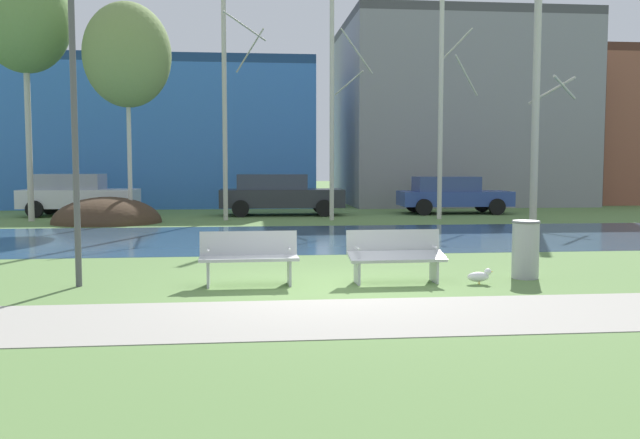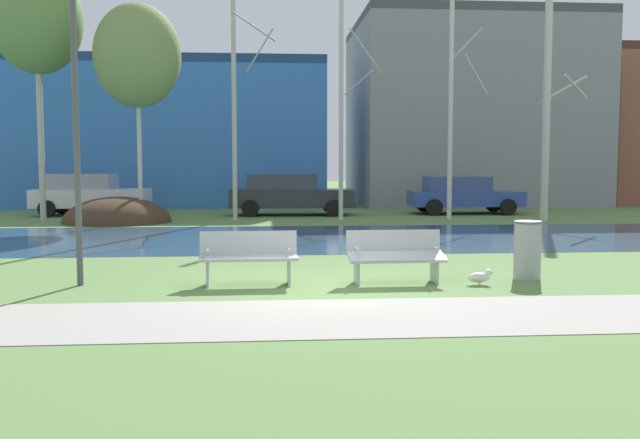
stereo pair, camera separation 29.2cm
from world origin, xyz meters
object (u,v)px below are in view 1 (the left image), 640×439
trash_bin (525,248)px  streetlamp (73,75)px  bench_right (395,254)px  parked_sedan_second_dark (279,194)px  parked_van_nearest_white (77,194)px  bench_left (249,256)px  seagull (480,276)px  parked_hatch_third_blue (452,194)px

trash_bin → streetlamp: size_ratio=0.20×
bench_right → parked_sedan_second_dark: size_ratio=0.34×
trash_bin → parked_van_nearest_white: size_ratio=0.23×
bench_left → bench_right: 2.43m
seagull → parked_van_nearest_white: 19.21m
bench_left → bench_right: size_ratio=1.00×
trash_bin → parked_van_nearest_white: (-11.25, 15.73, 0.31)m
trash_bin → bench_right: bearing=-175.4°
bench_left → streetlamp: 4.00m
trash_bin → seagull: 1.16m
bench_right → trash_bin: trash_bin is taller
trash_bin → parked_sedan_second_dark: bearing=103.1°
trash_bin → streetlamp: (-7.50, -0.02, 2.86)m
trash_bin → seagull: trash_bin is taller
bench_left → trash_bin: (4.76, 0.19, 0.05)m
bench_right → parked_van_nearest_white: bearing=119.3°
bench_left → streetlamp: (-2.74, 0.17, 2.91)m
trash_bin → seagull: size_ratio=2.27×
parked_van_nearest_white → parked_hatch_third_blue: parked_van_nearest_white is taller
trash_bin → parked_van_nearest_white: bearing=125.6°
bench_right → parked_sedan_second_dark: bearing=94.6°
bench_left → parked_van_nearest_white: parked_van_nearest_white is taller
bench_right → streetlamp: streetlamp is taller
seagull → streetlamp: streetlamp is taller
seagull → parked_hatch_third_blue: parked_hatch_third_blue is taller
trash_bin → streetlamp: 8.03m
parked_van_nearest_white → streetlamp: bearing=-76.6°
seagull → parked_van_nearest_white: bearing=122.3°
bench_right → parked_van_nearest_white: (-8.92, 15.91, 0.36)m
trash_bin → parked_hatch_third_blue: bearing=77.8°
bench_left → seagull: bench_left is taller
trash_bin → parked_sedan_second_dark: 15.67m
bench_right → parked_van_nearest_white: 18.25m
seagull → streetlamp: 7.30m
streetlamp → parked_hatch_third_blue: size_ratio=1.14×
seagull → parked_sedan_second_dark: parked_sedan_second_dark is taller
bench_left → seagull: 3.81m
bench_left → trash_bin: bearing=2.2°
bench_right → seagull: bench_right is taller
streetlamp → parked_van_nearest_white: bearing=103.4°
streetlamp → bench_right: bearing=-1.9°
streetlamp → parked_hatch_third_blue: 19.08m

